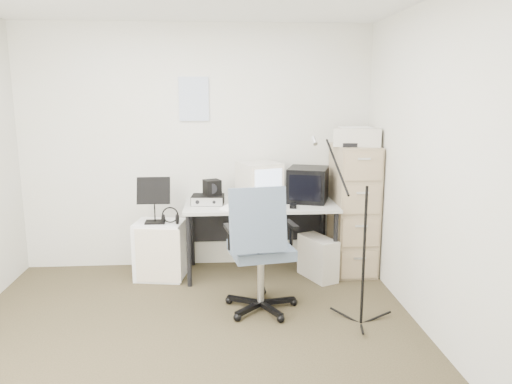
{
  "coord_description": "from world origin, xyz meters",
  "views": [
    {
      "loc": [
        0.24,
        -3.37,
        1.83
      ],
      "look_at": [
        0.55,
        0.95,
        0.95
      ],
      "focal_mm": 35.0,
      "sensor_mm": 36.0,
      "label": 1
    }
  ],
  "objects": [
    {
      "name": "floor",
      "position": [
        0.0,
        0.0,
        -0.01
      ],
      "size": [
        3.6,
        3.6,
        0.01
      ],
      "primitive_type": "cube",
      "color": "#302B18",
      "rests_on": "ground"
    },
    {
      "name": "crt_tv",
      "position": [
        1.12,
        1.53,
        0.9
      ],
      "size": [
        0.48,
        0.5,
        0.34
      ],
      "primitive_type": "cube",
      "rotation": [
        0.0,
        0.0,
        -0.31
      ],
      "color": "black",
      "rests_on": "desk"
    },
    {
      "name": "side_cart",
      "position": [
        -0.37,
        1.41,
        0.29
      ],
      "size": [
        0.51,
        0.44,
        0.57
      ],
      "primitive_type": "cube",
      "rotation": [
        0.0,
        0.0,
        -0.16
      ],
      "color": "white",
      "rests_on": "floor"
    },
    {
      "name": "desk_speaker",
      "position": [
        0.86,
        1.51,
        0.81
      ],
      "size": [
        0.1,
        0.1,
        0.16
      ],
      "primitive_type": "cube",
      "rotation": [
        0.0,
        0.0,
        0.22
      ],
      "color": "beige",
      "rests_on": "desk"
    },
    {
      "name": "keyboard",
      "position": [
        0.59,
        1.32,
        0.74
      ],
      "size": [
        0.42,
        0.19,
        0.02
      ],
      "primitive_type": "cube",
      "rotation": [
        0.0,
        0.0,
        0.1
      ],
      "color": "beige",
      "rests_on": "desk"
    },
    {
      "name": "wall_front",
      "position": [
        0.0,
        -1.8,
        1.25
      ],
      "size": [
        3.6,
        0.02,
        2.5
      ],
      "primitive_type": "cube",
      "color": "silver",
      "rests_on": "ground"
    },
    {
      "name": "radio_receiver",
      "position": [
        0.11,
        1.47,
        0.77
      ],
      "size": [
        0.33,
        0.25,
        0.09
      ],
      "primitive_type": "cube",
      "rotation": [
        0.0,
        0.0,
        -0.08
      ],
      "color": "black",
      "rests_on": "desk"
    },
    {
      "name": "filing_cabinet",
      "position": [
        1.58,
        1.48,
        0.65
      ],
      "size": [
        0.4,
        0.6,
        1.3
      ],
      "primitive_type": "cube",
      "color": "gray",
      "rests_on": "floor"
    },
    {
      "name": "mouse",
      "position": [
        0.93,
        1.25,
        0.75
      ],
      "size": [
        0.08,
        0.12,
        0.03
      ],
      "primitive_type": "cube",
      "rotation": [
        0.0,
        0.0,
        -0.13
      ],
      "color": "black",
      "rests_on": "desk"
    },
    {
      "name": "wall_back",
      "position": [
        0.0,
        1.8,
        1.25
      ],
      "size": [
        3.6,
        0.02,
        2.5
      ],
      "primitive_type": "cube",
      "color": "silver",
      "rests_on": "ground"
    },
    {
      "name": "papers",
      "position": [
        0.37,
        1.29,
        0.74
      ],
      "size": [
        0.3,
        0.33,
        0.02
      ],
      "primitive_type": "cube",
      "rotation": [
        0.0,
        0.0,
        -0.41
      ],
      "color": "white",
      "rests_on": "desk"
    },
    {
      "name": "music_stand",
      "position": [
        -0.4,
        1.38,
        0.8
      ],
      "size": [
        0.35,
        0.26,
        0.46
      ],
      "primitive_type": "cube",
      "rotation": [
        0.0,
        0.0,
        -0.34
      ],
      "color": "black",
      "rests_on": "side_cart"
    },
    {
      "name": "mic_stand",
      "position": [
        1.35,
        0.28,
        0.73
      ],
      "size": [
        0.02,
        0.02,
        1.47
      ],
      "primitive_type": "cylinder",
      "rotation": [
        0.0,
        0.0,
        1.64
      ],
      "color": "black",
      "rests_on": "floor"
    },
    {
      "name": "wall_right",
      "position": [
        1.8,
        0.0,
        1.25
      ],
      "size": [
        0.02,
        3.6,
        2.5
      ],
      "primitive_type": "cube",
      "color": "silver",
      "rests_on": "ground"
    },
    {
      "name": "headphones",
      "position": [
        -0.25,
        1.32,
        0.63
      ],
      "size": [
        0.23,
        0.23,
        0.03
      ],
      "primitive_type": "torus",
      "rotation": [
        0.0,
        0.0,
        0.39
      ],
      "color": "black",
      "rests_on": "side_cart"
    },
    {
      "name": "pc_tower",
      "position": [
        1.19,
        1.28,
        0.21
      ],
      "size": [
        0.36,
        0.49,
        0.42
      ],
      "primitive_type": "cube",
      "rotation": [
        0.0,
        0.0,
        0.42
      ],
      "color": "beige",
      "rests_on": "floor"
    },
    {
      "name": "crt_monitor",
      "position": [
        0.62,
        1.52,
        0.93
      ],
      "size": [
        0.48,
        0.49,
        0.4
      ],
      "primitive_type": "cube",
      "rotation": [
        0.0,
        0.0,
        0.37
      ],
      "color": "beige",
      "rests_on": "desk"
    },
    {
      "name": "radio_speaker",
      "position": [
        0.15,
        1.48,
        0.9
      ],
      "size": [
        0.19,
        0.19,
        0.15
      ],
      "primitive_type": "cube",
      "rotation": [
        0.0,
        0.0,
        0.39
      ],
      "color": "black",
      "rests_on": "radio_receiver"
    },
    {
      "name": "desk",
      "position": [
        0.63,
        1.45,
        0.36
      ],
      "size": [
        1.5,
        0.7,
        0.73
      ],
      "primitive_type": "cube",
      "color": "#A9A9A6",
      "rests_on": "floor"
    },
    {
      "name": "wall_calendar",
      "position": [
        -0.02,
        1.79,
        1.75
      ],
      "size": [
        0.3,
        0.02,
        0.44
      ],
      "primitive_type": "cube",
      "color": "white",
      "rests_on": "wall_back"
    },
    {
      "name": "office_chair",
      "position": [
        0.56,
        0.59,
        0.55
      ],
      "size": [
        0.74,
        0.74,
        1.1
      ],
      "primitive_type": "cube",
      "rotation": [
        0.0,
        0.0,
        0.17
      ],
      "color": "#404D60",
      "rests_on": "floor"
    },
    {
      "name": "printer",
      "position": [
        1.58,
        1.46,
        1.39
      ],
      "size": [
        0.51,
        0.4,
        0.17
      ],
      "primitive_type": "cube",
      "rotation": [
        0.0,
        0.0,
        -0.23
      ],
      "color": "beige",
      "rests_on": "filing_cabinet"
    }
  ]
}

